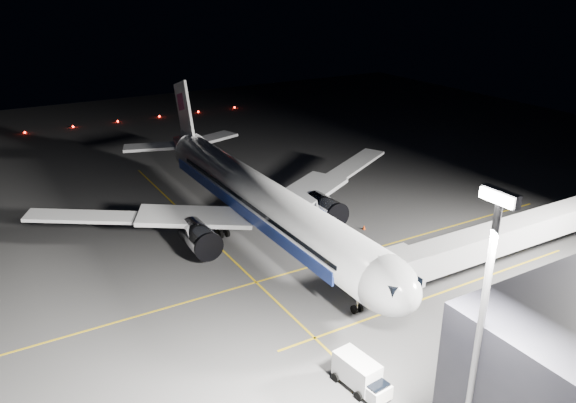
% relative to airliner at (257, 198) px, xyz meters
% --- Properties ---
extents(ground, '(200.00, 200.00, 0.00)m').
position_rel_airliner_xyz_m(ground, '(1.08, 0.00, -5.16)').
color(ground, '#4C4C4F').
rests_on(ground, ground).
extents(guide_line_main, '(0.25, 80.00, 0.01)m').
position_rel_airliner_xyz_m(guide_line_main, '(11.08, 0.00, -5.16)').
color(guide_line_main, gold).
rests_on(guide_line_main, ground).
extents(guide_line_cross, '(70.00, 0.25, 0.01)m').
position_rel_airliner_xyz_m(guide_line_cross, '(1.08, -6.00, -5.16)').
color(guide_line_cross, gold).
rests_on(guide_line_cross, ground).
extents(guide_line_side, '(0.25, 40.00, 0.01)m').
position_rel_airliner_xyz_m(guide_line_side, '(23.08, 10.00, -5.16)').
color(guide_line_side, gold).
rests_on(guide_line_side, ground).
extents(airliner, '(61.48, 54.22, 16.64)m').
position_rel_airliner_xyz_m(airliner, '(0.00, 0.00, 0.00)').
color(airliner, silver).
rests_on(airliner, ground).
extents(jet_bridge, '(3.60, 34.40, 6.30)m').
position_rel_airliner_xyz_m(jet_bridge, '(23.08, 18.06, -0.58)').
color(jet_bridge, '#B2B2B7').
rests_on(jet_bridge, ground).
extents(floodlight_mast_south, '(2.40, 0.67, 20.70)m').
position_rel_airliner_xyz_m(floodlight_mast_south, '(41.08, -6.01, 7.21)').
color(floodlight_mast_south, '#59595E').
rests_on(floodlight_mast_south, ground).
extents(taxiway_lights, '(0.44, 60.44, 0.44)m').
position_rel_airliner_xyz_m(taxiway_lights, '(-70.92, 0.00, -4.94)').
color(taxiway_lights, '#FF140A').
rests_on(taxiway_lights, ground).
extents(service_truck, '(5.39, 2.74, 2.65)m').
position_rel_airliner_xyz_m(service_truck, '(30.79, -6.54, -3.74)').
color(service_truck, white).
rests_on(service_truck, ground).
extents(baggage_tug, '(2.78, 2.52, 1.65)m').
position_rel_airliner_xyz_m(baggage_tug, '(-9.19, 11.16, -4.40)').
color(baggage_tug, black).
rests_on(baggage_tug, ground).
extents(safety_cone_a, '(0.38, 0.38, 0.57)m').
position_rel_airliner_xyz_m(safety_cone_a, '(-3.22, 5.33, -4.88)').
color(safety_cone_a, '#F6420A').
rests_on(safety_cone_a, ground).
extents(safety_cone_b, '(0.42, 0.42, 0.63)m').
position_rel_airliner_xyz_m(safety_cone_b, '(5.85, 12.96, -4.85)').
color(safety_cone_b, '#F6420A').
rests_on(safety_cone_b, ground).
extents(safety_cone_c, '(0.45, 0.45, 0.68)m').
position_rel_airliner_xyz_m(safety_cone_c, '(-2.30, 10.13, -4.82)').
color(safety_cone_c, '#F6420A').
rests_on(safety_cone_c, ground).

